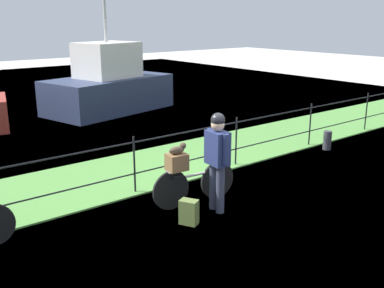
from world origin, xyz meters
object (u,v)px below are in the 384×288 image
(mooring_bollard, at_px, (327,140))
(moored_boat_mid, at_px, (108,86))
(backpack_on_paving, at_px, (189,212))
(bicycle_main, at_px, (194,184))
(terrier_dog, at_px, (178,149))
(cyclist_person, at_px, (217,154))
(wooden_crate, at_px, (177,162))

(mooring_bollard, height_order, moored_boat_mid, moored_boat_mid)
(backpack_on_paving, distance_m, mooring_bollard, 5.34)
(bicycle_main, distance_m, moored_boat_mid, 8.61)
(terrier_dog, xyz_separation_m, backpack_on_paving, (-0.26, -0.62, -0.84))
(terrier_dog, height_order, moored_boat_mid, moored_boat_mid)
(backpack_on_paving, relative_size, mooring_bollard, 0.86)
(cyclist_person, relative_size, moored_boat_mid, 0.36)
(backpack_on_paving, xyz_separation_m, mooring_bollard, (5.22, 1.14, 0.03))
(wooden_crate, distance_m, mooring_bollard, 5.05)
(cyclist_person, relative_size, mooring_bollard, 3.61)
(moored_boat_mid, bearing_deg, terrier_dog, -110.77)
(wooden_crate, bearing_deg, cyclist_person, -48.02)
(wooden_crate, bearing_deg, terrier_dog, -6.43)
(mooring_bollard, distance_m, moored_boat_mid, 7.84)
(bicycle_main, bearing_deg, backpack_on_paving, -134.42)
(wooden_crate, distance_m, cyclist_person, 0.70)
(mooring_bollard, bearing_deg, cyclist_person, -167.27)
(cyclist_person, bearing_deg, terrier_dog, 130.55)
(mooring_bollard, bearing_deg, moored_boat_mid, 104.00)
(wooden_crate, xyz_separation_m, mooring_bollard, (4.99, 0.52, -0.59))
(wooden_crate, bearing_deg, moored_boat_mid, 69.07)
(bicycle_main, bearing_deg, wooden_crate, 173.57)
(backpack_on_paving, height_order, mooring_bollard, mooring_bollard)
(terrier_dog, bearing_deg, backpack_on_paving, -112.59)
(terrier_dog, distance_m, moored_boat_mid, 8.67)
(moored_boat_mid, bearing_deg, cyclist_person, -107.09)
(wooden_crate, bearing_deg, mooring_bollard, 5.96)
(backpack_on_paving, bearing_deg, cyclist_person, -107.78)
(bicycle_main, height_order, terrier_dog, terrier_dog)
(bicycle_main, xyz_separation_m, backpack_on_paving, (-0.57, -0.58, -0.16))
(wooden_crate, distance_m, terrier_dog, 0.22)
(bicycle_main, height_order, wooden_crate, wooden_crate)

